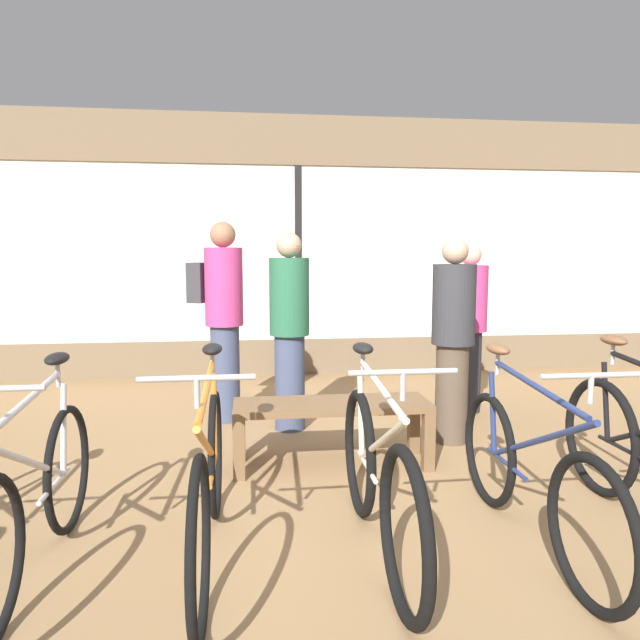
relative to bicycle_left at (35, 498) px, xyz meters
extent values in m
plane|color=#99754C|center=(1.61, 0.26, -0.39)|extent=(24.00, 24.00, 0.00)
cube|color=#7A664C|center=(1.61, 4.45, -0.17)|extent=(12.00, 0.08, 0.45)
cube|color=silver|center=(1.61, 4.45, 1.13)|extent=(12.00, 0.04, 2.15)
cube|color=#7A664C|center=(1.61, 4.45, 2.51)|extent=(12.00, 0.08, 0.60)
cube|color=black|center=(1.61, 4.42, 1.13)|extent=(0.08, 0.02, 2.15)
torus|color=black|center=(0.00, 0.48, -0.04)|extent=(0.04, 0.69, 0.69)
cylinder|color=#BCBCC1|center=(0.00, -0.06, 0.20)|extent=(0.03, 0.93, 0.51)
cylinder|color=#BCBCC1|center=(0.00, 0.44, 0.20)|extent=(0.03, 0.11, 0.49)
cylinder|color=#BCBCC1|center=(0.00, -0.03, 0.47)|extent=(0.03, 0.85, 0.10)
cylinder|color=#BCBCC1|center=(0.00, 0.26, -0.04)|extent=(0.03, 0.45, 0.03)
cylinder|color=#B2B2B7|center=(0.00, 0.40, 0.51)|extent=(0.02, 0.02, 0.14)
ellipsoid|color=black|center=(0.00, 0.40, 0.59)|extent=(0.11, 0.22, 0.06)
torus|color=black|center=(0.80, 0.57, -0.03)|extent=(0.04, 0.73, 0.73)
torus|color=black|center=(0.80, -0.50, -0.03)|extent=(0.04, 0.73, 0.73)
cylinder|color=orange|center=(0.80, -0.01, 0.21)|extent=(0.03, 1.01, 0.51)
cylinder|color=orange|center=(0.80, 0.53, 0.21)|extent=(0.03, 0.11, 0.49)
cylinder|color=orange|center=(0.80, 0.02, 0.49)|extent=(0.03, 0.94, 0.10)
cylinder|color=orange|center=(0.80, 0.33, -0.03)|extent=(0.03, 0.49, 0.03)
cylinder|color=#B2B2B7|center=(0.80, 0.49, 0.52)|extent=(0.02, 0.02, 0.14)
ellipsoid|color=black|center=(0.80, 0.49, 0.60)|extent=(0.11, 0.22, 0.06)
cylinder|color=#B2B2B7|center=(0.80, -0.44, 0.58)|extent=(0.02, 0.02, 0.12)
cylinder|color=#ADADB2|center=(0.80, -0.44, 0.64)|extent=(0.46, 0.02, 0.02)
torus|color=black|center=(1.63, 0.49, -0.02)|extent=(0.05, 0.73, 0.73)
torus|color=black|center=(1.63, -0.50, -0.02)|extent=(0.05, 0.73, 0.73)
cylinder|color=beige|center=(1.63, -0.04, 0.22)|extent=(0.03, 0.92, 0.51)
cylinder|color=beige|center=(1.63, 0.45, 0.22)|extent=(0.03, 0.11, 0.49)
cylinder|color=beige|center=(1.63, -0.01, 0.49)|extent=(0.03, 0.85, 0.10)
cylinder|color=beige|center=(1.63, 0.27, -0.02)|extent=(0.03, 0.44, 0.03)
cylinder|color=#B2B2B7|center=(1.63, 0.41, 0.53)|extent=(0.02, 0.02, 0.14)
ellipsoid|color=black|center=(1.63, 0.41, 0.61)|extent=(0.11, 0.22, 0.06)
cylinder|color=#B2B2B7|center=(1.63, -0.44, 0.59)|extent=(0.02, 0.02, 0.12)
cylinder|color=#ADADB2|center=(1.63, -0.44, 0.65)|extent=(0.46, 0.02, 0.02)
torus|color=black|center=(2.44, 0.52, -0.05)|extent=(0.05, 0.68, 0.68)
torus|color=black|center=(2.44, -0.54, -0.05)|extent=(0.05, 0.68, 0.68)
cylinder|color=navy|center=(2.44, -0.05, 0.19)|extent=(0.03, 0.99, 0.51)
cylinder|color=navy|center=(2.44, 0.48, 0.19)|extent=(0.03, 0.11, 0.49)
cylinder|color=navy|center=(2.44, -0.02, 0.46)|extent=(0.03, 0.92, 0.10)
cylinder|color=navy|center=(2.44, 0.28, -0.05)|extent=(0.03, 0.48, 0.03)
cylinder|color=#B2B2B7|center=(2.44, 0.44, 0.50)|extent=(0.02, 0.02, 0.14)
ellipsoid|color=brown|center=(2.44, 0.44, 0.58)|extent=(0.11, 0.22, 0.06)
cylinder|color=#B2B2B7|center=(2.44, -0.48, 0.56)|extent=(0.02, 0.02, 0.12)
cylinder|color=#ADADB2|center=(2.44, -0.48, 0.62)|extent=(0.46, 0.02, 0.02)
torus|color=black|center=(3.20, 0.57, -0.02)|extent=(0.06, 0.74, 0.74)
cylinder|color=black|center=(3.20, 0.53, 0.22)|extent=(0.03, 0.11, 0.49)
cylinder|color=black|center=(3.20, 0.33, -0.02)|extent=(0.03, 0.48, 0.03)
cylinder|color=#B2B2B7|center=(3.20, 0.49, 0.53)|extent=(0.02, 0.02, 0.14)
ellipsoid|color=brown|center=(3.20, 0.49, 0.61)|extent=(0.11, 0.22, 0.06)
cube|color=brown|center=(1.58, 1.25, 0.05)|extent=(1.40, 0.44, 0.05)
cube|color=brown|center=(0.92, 1.07, -0.18)|extent=(0.08, 0.08, 0.42)
cube|color=brown|center=(2.24, 1.07, -0.18)|extent=(0.08, 0.08, 0.42)
cube|color=brown|center=(0.92, 1.43, -0.18)|extent=(0.08, 0.08, 0.42)
cube|color=brown|center=(2.24, 1.43, -0.18)|extent=(0.08, 0.08, 0.42)
cylinder|color=brown|center=(2.62, 1.66, 0.01)|extent=(0.29, 0.29, 0.80)
cylinder|color=#333338|center=(2.62, 1.66, 0.73)|extent=(0.38, 0.38, 0.64)
sphere|color=tan|center=(2.62, 1.66, 1.15)|extent=(0.21, 0.21, 0.21)
cylinder|color=#424C6B|center=(0.77, 2.49, 0.05)|extent=(0.34, 0.34, 0.88)
cylinder|color=#D13D84|center=(0.77, 2.49, 0.84)|extent=(0.44, 0.44, 0.70)
sphere|color=#9E7051|center=(0.77, 2.49, 1.30)|extent=(0.23, 0.23, 0.23)
cube|color=#38383D|center=(0.55, 2.58, 0.87)|extent=(0.22, 0.27, 0.36)
cylinder|color=#424C6B|center=(1.34, 2.16, 0.02)|extent=(0.37, 0.37, 0.83)
cylinder|color=#286647|center=(1.34, 2.16, 0.77)|extent=(0.48, 0.48, 0.66)
sphere|color=tan|center=(1.34, 2.16, 1.21)|extent=(0.21, 0.21, 0.21)
cylinder|color=#2D2D38|center=(3.08, 2.52, 0.00)|extent=(0.32, 0.32, 0.79)
cylinder|color=#D13D84|center=(3.08, 2.52, 0.71)|extent=(0.42, 0.42, 0.62)
sphere|color=beige|center=(3.08, 2.52, 1.13)|extent=(0.20, 0.20, 0.20)
camera|label=1|loc=(1.01, -2.69, 1.13)|focal=32.00mm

